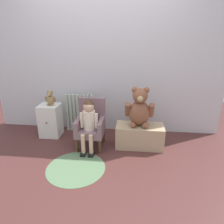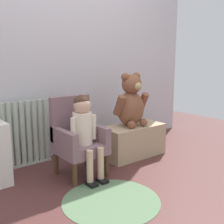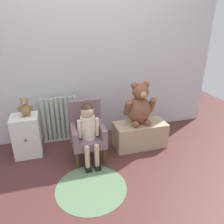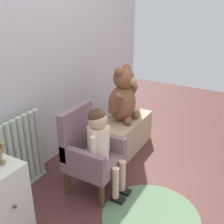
# 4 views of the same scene
# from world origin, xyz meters

# --- Properties ---
(ground_plane) EXTENTS (6.00, 6.00, 0.00)m
(ground_plane) POSITION_xyz_m (0.00, 0.00, 0.00)
(ground_plane) COLOR #4E2927
(back_wall) EXTENTS (3.80, 0.05, 2.40)m
(back_wall) POSITION_xyz_m (0.00, 1.17, 1.20)
(back_wall) COLOR silver
(back_wall) RESTS_ON ground_plane
(radiator) EXTENTS (0.50, 0.05, 0.64)m
(radiator) POSITION_xyz_m (-0.42, 1.05, 0.32)
(radiator) COLOR #B3C1B0
(radiator) RESTS_ON ground_plane
(child_armchair) EXTENTS (0.39, 0.40, 0.71)m
(child_armchair) POSITION_xyz_m (-0.13, 0.57, 0.34)
(child_armchair) COLOR #7C5D66
(child_armchair) RESTS_ON ground_plane
(child_figure) EXTENTS (0.25, 0.35, 0.74)m
(child_figure) POSITION_xyz_m (-0.13, 0.45, 0.48)
(child_figure) COLOR #F0E1C7
(child_figure) RESTS_ON ground_plane
(low_bench) EXTENTS (0.69, 0.33, 0.34)m
(low_bench) POSITION_xyz_m (0.59, 0.60, 0.17)
(low_bench) COLOR tan
(low_bench) RESTS_ON ground_plane
(large_teddy_bear) EXTENTS (0.41, 0.29, 0.56)m
(large_teddy_bear) POSITION_xyz_m (0.57, 0.62, 0.58)
(large_teddy_bear) COLOR brown
(large_teddy_bear) RESTS_ON low_bench
(floor_rug) EXTENTS (0.74, 0.74, 0.01)m
(floor_rug) POSITION_xyz_m (-0.21, -0.03, 0.00)
(floor_rug) COLOR #587652
(floor_rug) RESTS_ON ground_plane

